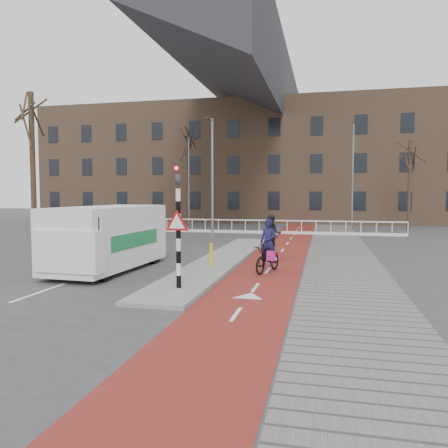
# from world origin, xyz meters

# --- Properties ---
(ground) EXTENTS (120.00, 120.00, 0.00)m
(ground) POSITION_xyz_m (0.00, 0.00, 0.00)
(ground) COLOR #38383A
(ground) RESTS_ON ground
(bike_lane) EXTENTS (2.50, 60.00, 0.01)m
(bike_lane) POSITION_xyz_m (1.50, 10.00, 0.01)
(bike_lane) COLOR maroon
(bike_lane) RESTS_ON ground
(sidewalk) EXTENTS (3.00, 60.00, 0.01)m
(sidewalk) POSITION_xyz_m (4.30, 10.00, 0.01)
(sidewalk) COLOR slate
(sidewalk) RESTS_ON ground
(curb_island) EXTENTS (1.80, 16.00, 0.12)m
(curb_island) POSITION_xyz_m (-0.70, 4.00, 0.06)
(curb_island) COLOR gray
(curb_island) RESTS_ON ground
(traffic_signal) EXTENTS (0.80, 0.80, 3.68)m
(traffic_signal) POSITION_xyz_m (-0.60, -2.02, 1.99)
(traffic_signal) COLOR black
(traffic_signal) RESTS_ON curb_island
(bollard) EXTENTS (0.12, 0.12, 0.86)m
(bollard) POSITION_xyz_m (-0.65, 1.97, 0.55)
(bollard) COLOR yellow
(bollard) RESTS_ON curb_island
(cyclist_near) EXTENTS (1.18, 1.96, 1.93)m
(cyclist_near) POSITION_xyz_m (1.55, 1.66, 0.66)
(cyclist_near) COLOR black
(cyclist_near) RESTS_ON bike_lane
(cyclist_far) EXTENTS (0.90, 1.84, 1.92)m
(cyclist_far) POSITION_xyz_m (1.31, 4.99, 0.81)
(cyclist_far) COLOR black
(cyclist_far) RESTS_ON bike_lane
(van) EXTENTS (2.50, 5.64, 2.38)m
(van) POSITION_xyz_m (-4.32, 0.83, 1.25)
(van) COLOR white
(van) RESTS_ON ground
(railing) EXTENTS (28.00, 0.10, 0.99)m
(railing) POSITION_xyz_m (-5.00, 17.00, 0.31)
(railing) COLOR silver
(railing) RESTS_ON ground
(townhouse_row) EXTENTS (46.00, 10.00, 15.90)m
(townhouse_row) POSITION_xyz_m (-3.00, 32.00, 7.81)
(townhouse_row) COLOR #7F6047
(townhouse_row) RESTS_ON ground
(tree_left) EXTENTS (0.28, 0.28, 8.11)m
(tree_left) POSITION_xyz_m (-11.38, 6.20, 4.05)
(tree_left) COLOR #312315
(tree_left) RESTS_ON ground
(tree_mid) EXTENTS (0.29, 0.29, 8.41)m
(tree_mid) POSITION_xyz_m (-8.42, 23.72, 4.21)
(tree_mid) COLOR #312315
(tree_mid) RESTS_ON ground
(tree_right) EXTENTS (0.27, 0.27, 7.05)m
(tree_right) POSITION_xyz_m (10.12, 23.22, 3.52)
(tree_right) COLOR #312315
(tree_right) RESTS_ON ground
(streetlight_near) EXTENTS (0.12, 0.12, 7.10)m
(streetlight_near) POSITION_xyz_m (-2.75, 10.36, 3.55)
(streetlight_near) COLOR slate
(streetlight_near) RESTS_ON ground
(streetlight_left) EXTENTS (0.12, 0.12, 7.78)m
(streetlight_left) POSITION_xyz_m (-8.02, 22.68, 3.89)
(streetlight_left) COLOR slate
(streetlight_left) RESTS_ON ground
(streetlight_right) EXTENTS (0.12, 0.12, 8.33)m
(streetlight_right) POSITION_xyz_m (5.66, 21.32, 4.17)
(streetlight_right) COLOR slate
(streetlight_right) RESTS_ON ground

